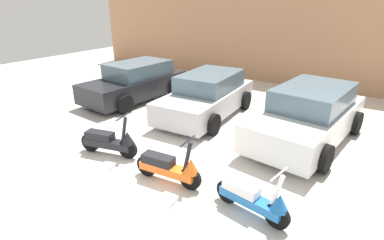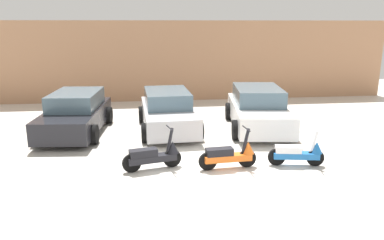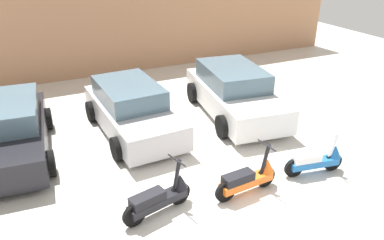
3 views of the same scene
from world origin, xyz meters
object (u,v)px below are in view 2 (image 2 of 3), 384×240
(scooter_front_left, at_px, (155,155))
(car_rear_right, at_px, (258,109))
(scooter_front_right, at_px, (230,154))
(car_rear_center, at_px, (168,112))
(car_rear_left, at_px, (76,114))
(scooter_front_center, at_px, (299,153))

(scooter_front_left, bearing_deg, car_rear_right, 29.63)
(scooter_front_right, relative_size, car_rear_center, 0.37)
(scooter_front_right, distance_m, car_rear_left, 5.55)
(car_rear_left, height_order, car_rear_right, car_rear_right)
(car_rear_left, height_order, car_rear_center, car_rear_left)
(car_rear_left, bearing_deg, car_rear_center, 94.32)
(scooter_front_center, relative_size, car_rear_center, 0.35)
(scooter_front_center, xyz_separation_m, car_rear_left, (-5.91, 3.63, 0.28))
(scooter_front_left, distance_m, scooter_front_right, 1.81)
(car_rear_left, distance_m, car_rear_center, 2.92)
(car_rear_center, bearing_deg, scooter_front_left, -11.33)
(scooter_front_center, bearing_deg, scooter_front_right, -171.04)
(scooter_front_right, height_order, car_rear_left, car_rear_left)
(scooter_front_right, height_order, scooter_front_center, scooter_front_right)
(car_rear_left, xyz_separation_m, car_rear_right, (5.90, -0.18, 0.03))
(scooter_front_left, xyz_separation_m, car_rear_left, (-2.41, 3.44, 0.26))
(car_rear_left, distance_m, car_rear_right, 5.90)
(car_rear_left, bearing_deg, scooter_front_left, 39.84)
(scooter_front_right, distance_m, scooter_front_center, 1.70)
(scooter_front_center, relative_size, car_rear_left, 0.35)
(scooter_front_right, bearing_deg, scooter_front_center, -5.59)
(scooter_front_left, bearing_deg, car_rear_left, 111.60)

